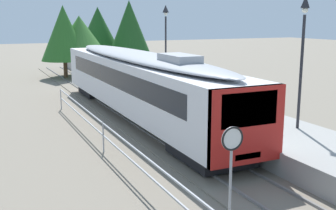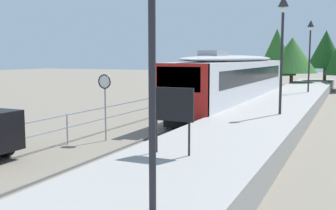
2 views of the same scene
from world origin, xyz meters
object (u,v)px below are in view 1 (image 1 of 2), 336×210
object	(u,v)px
commuter_train	(138,80)
speed_limit_sign	(232,153)
platform_lamp_far_end	(166,30)
platform_lamp_mid_platform	(303,37)

from	to	relation	value
commuter_train	speed_limit_sign	bearing A→B (deg)	-100.45
platform_lamp_far_end	commuter_train	bearing A→B (deg)	-126.96
commuter_train	platform_lamp_mid_platform	distance (m)	9.03
commuter_train	speed_limit_sign	distance (m)	12.60
platform_lamp_far_end	platform_lamp_mid_platform	bearing A→B (deg)	-90.00
platform_lamp_mid_platform	platform_lamp_far_end	bearing A→B (deg)	90.00
commuter_train	platform_lamp_mid_platform	size ratio (longest dim) A/B	3.75
platform_lamp_mid_platform	platform_lamp_far_end	world-z (taller)	same
platform_lamp_far_end	speed_limit_sign	bearing A→B (deg)	-109.72
platform_lamp_mid_platform	speed_limit_sign	bearing A→B (deg)	-143.45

